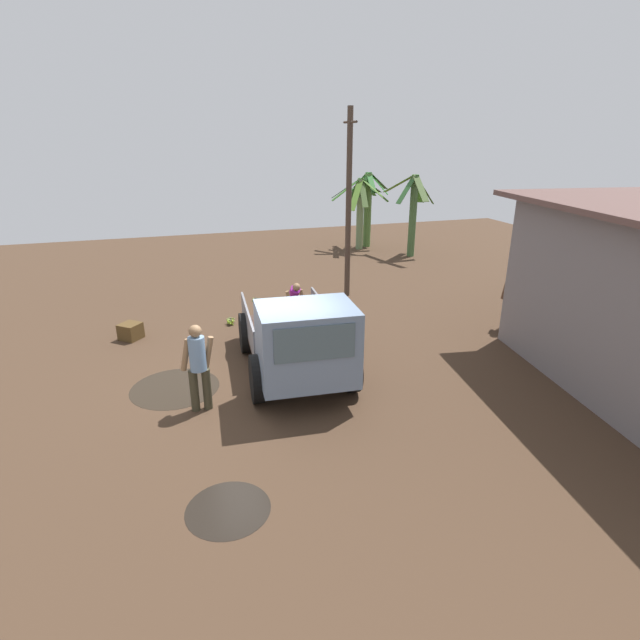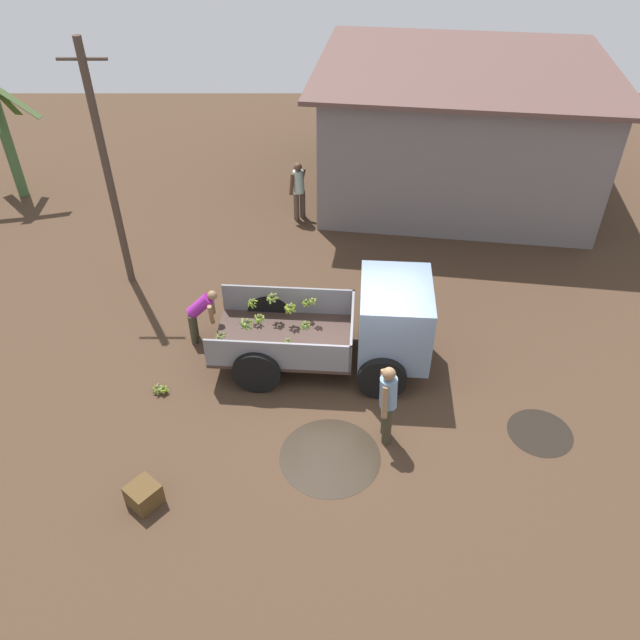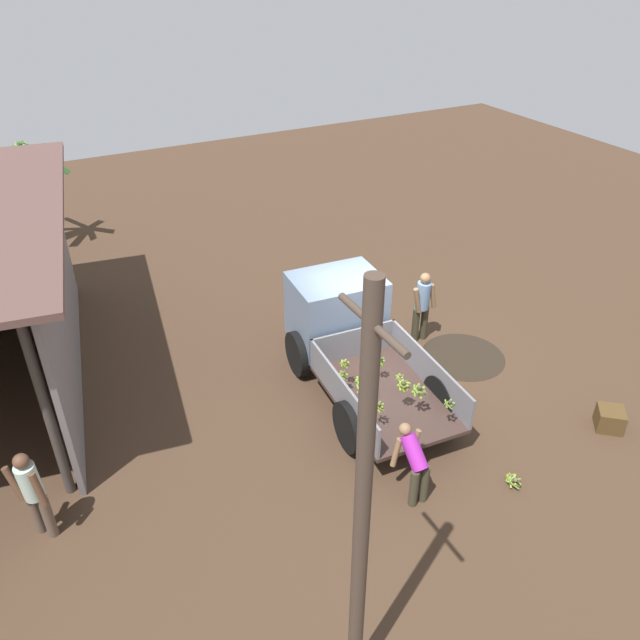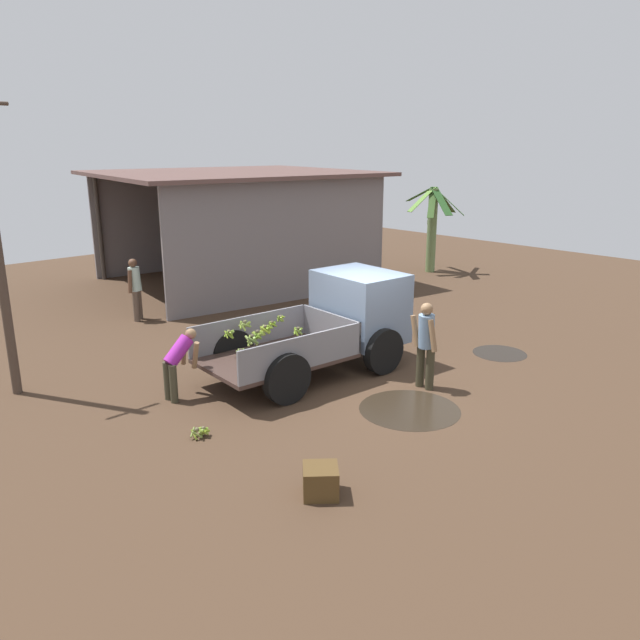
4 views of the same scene
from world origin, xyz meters
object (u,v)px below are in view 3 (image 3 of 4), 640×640
at_px(person_foreground_visitor, 422,304).
at_px(person_worker_loading, 414,461).
at_px(wooden_crate_0, 610,419).
at_px(utility_pole, 362,520).
at_px(cargo_truck, 346,328).
at_px(person_bystander_near_shed, 33,491).
at_px(banana_bunch_on_ground_1, 515,482).
at_px(banana_bunch_on_ground_0, 511,478).

relative_size(person_foreground_visitor, person_worker_loading, 1.32).
bearing_deg(person_worker_loading, wooden_crate_0, -96.06).
bearing_deg(person_foreground_visitor, utility_pole, -40.87).
distance_m(cargo_truck, person_bystander_near_shed, 6.54).
bearing_deg(banana_bunch_on_ground_1, person_worker_loading, 67.70).
relative_size(utility_pole, person_bystander_near_shed, 3.41).
height_order(person_bystander_near_shed, wooden_crate_0, person_bystander_near_shed).
distance_m(cargo_truck, wooden_crate_0, 5.39).
distance_m(cargo_truck, utility_pole, 6.88).
distance_m(person_worker_loading, wooden_crate_0, 4.36).
bearing_deg(person_worker_loading, banana_bunch_on_ground_0, -109.96).
relative_size(person_foreground_visitor, person_bystander_near_shed, 1.02).
xyz_separation_m(utility_pole, banana_bunch_on_ground_0, (1.62, -4.08, -2.87)).
bearing_deg(person_worker_loading, cargo_truck, -13.22).
relative_size(person_bystander_near_shed, banana_bunch_on_ground_1, 6.73).
bearing_deg(person_bystander_near_shed, wooden_crate_0, 124.22).
xyz_separation_m(person_worker_loading, wooden_crate_0, (-0.36, -4.31, -0.56)).
bearing_deg(person_foreground_visitor, person_worker_loading, -36.63).
bearing_deg(banana_bunch_on_ground_0, utility_pole, 111.72).
relative_size(cargo_truck, wooden_crate_0, 9.42).
distance_m(cargo_truck, person_worker_loading, 3.70).
distance_m(banana_bunch_on_ground_1, wooden_crate_0, 2.66).
relative_size(cargo_truck, banana_bunch_on_ground_0, 19.89).
bearing_deg(banana_bunch_on_ground_0, person_bystander_near_shed, 70.57).
relative_size(person_foreground_visitor, banana_bunch_on_ground_0, 7.60).
bearing_deg(wooden_crate_0, cargo_truck, 41.76).
bearing_deg(wooden_crate_0, person_bystander_near_shed, 76.61).
bearing_deg(utility_pole, person_foreground_visitor, -41.16).
distance_m(banana_bunch_on_ground_0, banana_bunch_on_ground_1, 0.11).
height_order(person_worker_loading, person_bystander_near_shed, person_bystander_near_shed).
xyz_separation_m(cargo_truck, person_worker_loading, (-3.61, 0.77, -0.29)).
bearing_deg(person_bystander_near_shed, banana_bunch_on_ground_1, 117.34).
height_order(person_foreground_visitor, person_bystander_near_shed, person_foreground_visitor).
bearing_deg(wooden_crate_0, banana_bunch_on_ground_1, 96.93).
height_order(banana_bunch_on_ground_0, wooden_crate_0, wooden_crate_0).
distance_m(person_foreground_visitor, banana_bunch_on_ground_1, 4.72).
height_order(cargo_truck, person_worker_loading, cargo_truck).
distance_m(person_foreground_visitor, wooden_crate_0, 4.48).
bearing_deg(utility_pole, wooden_crate_0, -74.71).
xyz_separation_m(person_foreground_visitor, wooden_crate_0, (-4.17, -1.46, -0.76)).
height_order(person_foreground_visitor, banana_bunch_on_ground_0, person_foreground_visitor).
distance_m(person_foreground_visitor, banana_bunch_on_ground_0, 4.61).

